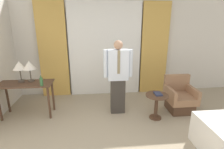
{
  "coord_description": "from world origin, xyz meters",
  "views": [
    {
      "loc": [
        -0.28,
        -2.19,
        2.08
      ],
      "look_at": [
        0.06,
        1.34,
        0.98
      ],
      "focal_mm": 28.0,
      "sensor_mm": 36.0,
      "label": 1
    }
  ],
  "objects_px": {
    "desk": "(26,89)",
    "armchair": "(179,98)",
    "table_lamp_left": "(19,66)",
    "table_lamp_right": "(29,66)",
    "side_table": "(156,102)",
    "book": "(158,94)",
    "bottle_near_edge": "(41,81)",
    "person": "(118,75)"
  },
  "relations": [
    {
      "from": "bottle_near_edge",
      "to": "side_table",
      "type": "distance_m",
      "value": 2.48
    },
    {
      "from": "bottle_near_edge",
      "to": "person",
      "type": "distance_m",
      "value": 1.63
    },
    {
      "from": "armchair",
      "to": "side_table",
      "type": "height_order",
      "value": "armchair"
    },
    {
      "from": "table_lamp_right",
      "to": "person",
      "type": "height_order",
      "value": "person"
    },
    {
      "from": "side_table",
      "to": "book",
      "type": "xyz_separation_m",
      "value": [
        0.03,
        0.01,
        0.2
      ]
    },
    {
      "from": "desk",
      "to": "armchair",
      "type": "height_order",
      "value": "armchair"
    },
    {
      "from": "table_lamp_right",
      "to": "book",
      "type": "height_order",
      "value": "table_lamp_right"
    },
    {
      "from": "armchair",
      "to": "desk",
      "type": "bearing_deg",
      "value": 178.34
    },
    {
      "from": "bottle_near_edge",
      "to": "book",
      "type": "bearing_deg",
      "value": -4.91
    },
    {
      "from": "side_table",
      "to": "book",
      "type": "distance_m",
      "value": 0.2
    },
    {
      "from": "desk",
      "to": "table_lamp_right",
      "type": "distance_m",
      "value": 0.51
    },
    {
      "from": "table_lamp_left",
      "to": "armchair",
      "type": "distance_m",
      "value": 3.72
    },
    {
      "from": "side_table",
      "to": "armchair",
      "type": "bearing_deg",
      "value": 24.48
    },
    {
      "from": "table_lamp_left",
      "to": "book",
      "type": "bearing_deg",
      "value": -9.51
    },
    {
      "from": "table_lamp_right",
      "to": "bottle_near_edge",
      "type": "bearing_deg",
      "value": -43.29
    },
    {
      "from": "table_lamp_left",
      "to": "table_lamp_right",
      "type": "relative_size",
      "value": 1.0
    },
    {
      "from": "armchair",
      "to": "book",
      "type": "xyz_separation_m",
      "value": [
        -0.66,
        -0.3,
        0.27
      ]
    },
    {
      "from": "table_lamp_left",
      "to": "armchair",
      "type": "bearing_deg",
      "value": -3.17
    },
    {
      "from": "desk",
      "to": "side_table",
      "type": "height_order",
      "value": "desk"
    },
    {
      "from": "desk",
      "to": "table_lamp_right",
      "type": "bearing_deg",
      "value": 43.36
    },
    {
      "from": "desk",
      "to": "armchair",
      "type": "relative_size",
      "value": 1.4
    },
    {
      "from": "armchair",
      "to": "bottle_near_edge",
      "type": "bearing_deg",
      "value": -178.42
    },
    {
      "from": "person",
      "to": "bottle_near_edge",
      "type": "bearing_deg",
      "value": -175.52
    },
    {
      "from": "table_lamp_left",
      "to": "bottle_near_edge",
      "type": "bearing_deg",
      "value": -29.15
    },
    {
      "from": "table_lamp_right",
      "to": "armchair",
      "type": "distance_m",
      "value": 3.52
    },
    {
      "from": "table_lamp_left",
      "to": "person",
      "type": "bearing_deg",
      "value": -4.25
    },
    {
      "from": "table_lamp_left",
      "to": "table_lamp_right",
      "type": "distance_m",
      "value": 0.21
    },
    {
      "from": "table_lamp_right",
      "to": "armchair",
      "type": "bearing_deg",
      "value": -3.37
    },
    {
      "from": "table_lamp_left",
      "to": "book",
      "type": "distance_m",
      "value": 3.06
    },
    {
      "from": "table_lamp_left",
      "to": "bottle_near_edge",
      "type": "xyz_separation_m",
      "value": [
        0.51,
        -0.29,
        -0.27
      ]
    },
    {
      "from": "table_lamp_right",
      "to": "book",
      "type": "relative_size",
      "value": 2.28
    },
    {
      "from": "desk",
      "to": "table_lamp_right",
      "type": "relative_size",
      "value": 2.45
    },
    {
      "from": "desk",
      "to": "book",
      "type": "distance_m",
      "value": 2.89
    },
    {
      "from": "table_lamp_left",
      "to": "person",
      "type": "xyz_separation_m",
      "value": [
        2.14,
        -0.16,
        -0.22
      ]
    },
    {
      "from": "table_lamp_right",
      "to": "side_table",
      "type": "relative_size",
      "value": 0.84
    },
    {
      "from": "table_lamp_left",
      "to": "table_lamp_right",
      "type": "xyz_separation_m",
      "value": [
        0.21,
        0.0,
        0.0
      ]
    },
    {
      "from": "person",
      "to": "book",
      "type": "bearing_deg",
      "value": -22.23
    },
    {
      "from": "armchair",
      "to": "book",
      "type": "relative_size",
      "value": 4.0
    },
    {
      "from": "table_lamp_left",
      "to": "side_table",
      "type": "xyz_separation_m",
      "value": [
        2.94,
        -0.51,
        -0.75
      ]
    },
    {
      "from": "book",
      "to": "table_lamp_left",
      "type": "bearing_deg",
      "value": 170.49
    },
    {
      "from": "person",
      "to": "book",
      "type": "height_order",
      "value": "person"
    },
    {
      "from": "side_table",
      "to": "book",
      "type": "height_order",
      "value": "book"
    }
  ]
}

